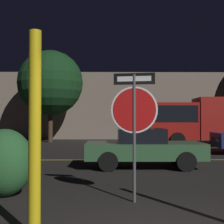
{
  "coord_description": "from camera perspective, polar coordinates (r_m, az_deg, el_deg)",
  "views": [
    {
      "loc": [
        -0.8,
        -4.0,
        1.6
      ],
      "look_at": [
        -0.7,
        5.62,
        1.81
      ],
      "focal_mm": 50.0,
      "sensor_mm": 36.0,
      "label": 1
    }
  ],
  "objects": [
    {
      "name": "building_backdrop",
      "position": [
        26.35,
        7.03,
        0.99
      ],
      "size": [
        29.57,
        3.8,
        5.24
      ],
      "primitive_type": "cube",
      "color": "#7A6B5B",
      "rests_on": "ground_plane"
    },
    {
      "name": "yellow_pole_left",
      "position": [
        4.25,
        -13.95,
        -4.07
      ],
      "size": [
        0.16,
        0.16,
        2.77
      ],
      "primitive_type": "cylinder",
      "color": "yellow",
      "rests_on": "ground_plane"
    },
    {
      "name": "hedge_bush_1",
      "position": [
        6.89,
        -19.06,
        -8.71
      ],
      "size": [
        1.18,
        1.08,
        1.39
      ],
      "primitive_type": "ellipsoid",
      "color": "#285B2D",
      "rests_on": "ground_plane"
    },
    {
      "name": "delivery_truck",
      "position": [
        19.19,
        17.28,
        -1.25
      ],
      "size": [
        7.25,
        2.51,
        2.82
      ],
      "rotation": [
        0.0,
        0.0,
        1.54
      ],
      "color": "maroon",
      "rests_on": "ground_plane"
    },
    {
      "name": "tree_1",
      "position": [
        21.9,
        -11.19,
        5.21
      ],
      "size": [
        4.46,
        4.46,
        6.28
      ],
      "color": "#422D1E",
      "rests_on": "ground_plane"
    },
    {
      "name": "road_center_stripe",
      "position": [
        12.25,
        3.18,
        -8.72
      ],
      "size": [
        38.0,
        0.12,
        0.01
      ],
      "primitive_type": "cube",
      "color": "gold",
      "rests_on": "ground_plane"
    },
    {
      "name": "passing_car_2",
      "position": [
        10.37,
        5.82,
        -6.49
      ],
      "size": [
        3.93,
        1.84,
        1.27
      ],
      "rotation": [
        0.0,
        0.0,
        -1.58
      ],
      "color": "#335B38",
      "rests_on": "ground_plane"
    },
    {
      "name": "stop_sign",
      "position": [
        6.01,
        4.09,
        0.14
      ],
      "size": [
        0.89,
        0.17,
        2.48
      ],
      "rotation": [
        0.0,
        0.0,
        -0.18
      ],
      "color": "#4C4C51",
      "rests_on": "ground_plane"
    }
  ]
}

